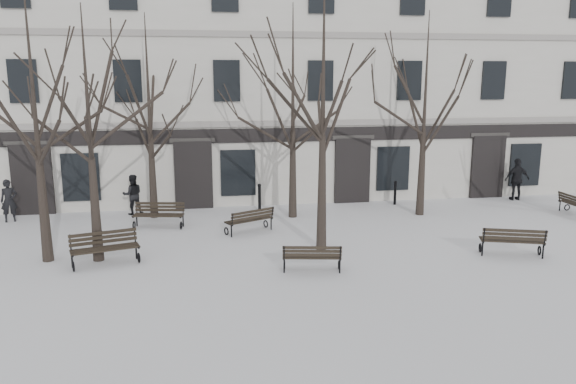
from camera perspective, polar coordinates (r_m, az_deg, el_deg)
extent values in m
plane|color=silver|center=(17.27, 2.40, -7.26)|extent=(100.00, 100.00, 0.00)
cube|color=beige|center=(29.17, -2.82, 11.52)|extent=(40.00, 10.00, 11.00)
cube|color=gray|center=(24.27, -1.39, 6.98)|extent=(40.00, 0.12, 0.25)
cube|color=gray|center=(24.24, -1.44, 15.73)|extent=(40.00, 0.12, 0.25)
cube|color=black|center=(24.30, -1.38, 5.80)|extent=(40.00, 0.10, 0.60)
cube|color=black|center=(25.17, -24.53, 1.15)|extent=(1.60, 0.22, 2.90)
cube|color=#2D2B28|center=(24.92, -24.85, 4.52)|extent=(1.90, 0.08, 0.18)
cube|color=black|center=(24.74, -20.29, 1.43)|extent=(1.50, 0.14, 2.00)
cube|color=black|center=(24.28, -9.57, 1.70)|extent=(1.60, 0.22, 2.90)
cube|color=#2D2B28|center=(24.02, -9.69, 5.21)|extent=(1.90, 0.08, 0.18)
cube|color=black|center=(24.34, -5.10, 1.97)|extent=(1.50, 0.14, 2.00)
cube|color=black|center=(25.23, 6.54, 2.17)|extent=(1.60, 0.22, 2.90)
cube|color=#2D2B28|center=(24.99, 6.65, 5.55)|extent=(1.90, 0.08, 0.18)
cube|color=black|center=(25.81, 10.60, 2.38)|extent=(1.50, 0.14, 2.00)
cube|color=black|center=(27.72, 19.59, 2.42)|extent=(1.60, 0.22, 2.90)
cube|color=#2D2B28|center=(27.49, 19.85, 5.49)|extent=(1.90, 0.08, 0.18)
cube|color=black|center=(28.68, 22.92, 2.57)|extent=(1.50, 0.14, 2.00)
cube|color=black|center=(24.83, -25.31, 10.14)|extent=(1.10, 0.14, 1.70)
cube|color=black|center=(24.07, -15.96, 10.79)|extent=(1.10, 0.14, 1.70)
cube|color=black|center=(23.96, -6.24, 11.16)|extent=(1.10, 0.14, 1.70)
cube|color=black|center=(24.52, 3.32, 11.23)|extent=(1.10, 0.14, 1.70)
cube|color=black|center=(25.69, 12.22, 11.01)|extent=(1.10, 0.14, 1.70)
cube|color=black|center=(27.41, 20.16, 10.60)|extent=(1.10, 0.14, 1.70)
cube|color=black|center=(29.57, 27.03, 10.08)|extent=(1.10, 0.14, 1.70)
cone|color=black|center=(18.56, -23.60, -1.25)|extent=(0.34, 0.34, 3.53)
cone|color=black|center=(18.08, -18.99, -1.73)|extent=(0.34, 0.34, 3.21)
cone|color=black|center=(18.17, 3.46, -0.15)|extent=(0.34, 0.34, 3.76)
cone|color=black|center=(22.99, -13.60, 1.53)|extent=(0.34, 0.34, 3.34)
cone|color=black|center=(22.41, 0.48, 1.80)|extent=(0.34, 0.34, 3.50)
cone|color=black|center=(23.43, 13.41, 1.80)|extent=(0.34, 0.34, 3.40)
torus|color=black|center=(17.67, -20.97, -7.09)|extent=(0.14, 0.32, 0.32)
cylinder|color=black|center=(18.02, -21.09, -6.42)|extent=(0.06, 0.06, 0.50)
cube|color=black|center=(17.75, -21.10, -5.85)|extent=(0.22, 0.60, 0.06)
torus|color=black|center=(17.87, -14.92, -6.48)|extent=(0.14, 0.32, 0.32)
cylinder|color=black|center=(18.22, -15.17, -5.83)|extent=(0.06, 0.06, 0.50)
cube|color=black|center=(17.96, -15.09, -5.25)|extent=(0.22, 0.60, 0.06)
cube|color=black|center=(17.59, -17.98, -5.71)|extent=(1.95, 0.64, 0.04)
cube|color=black|center=(17.74, -18.04, -5.56)|extent=(1.95, 0.64, 0.04)
cube|color=black|center=(17.89, -18.11, -5.43)|extent=(1.95, 0.64, 0.04)
cube|color=black|center=(18.03, -18.18, -5.29)|extent=(1.95, 0.64, 0.04)
cube|color=black|center=(18.04, -18.22, -4.81)|extent=(1.93, 0.59, 0.10)
cube|color=black|center=(18.02, -18.26, -4.39)|extent=(1.93, 0.59, 0.10)
cube|color=black|center=(18.01, -18.30, -3.96)|extent=(1.93, 0.59, 0.10)
cylinder|color=black|center=(17.97, -21.23, -4.91)|extent=(0.09, 0.16, 0.55)
cylinder|color=black|center=(18.17, -15.30, -4.33)|extent=(0.09, 0.16, 0.55)
torus|color=black|center=(16.79, 5.19, -7.38)|extent=(0.10, 0.28, 0.28)
cylinder|color=black|center=(16.45, 5.28, -7.51)|extent=(0.05, 0.05, 0.43)
cube|color=black|center=(16.54, 5.25, -6.62)|extent=(0.14, 0.52, 0.05)
torus|color=black|center=(16.75, -0.36, -7.38)|extent=(0.10, 0.28, 0.28)
cylinder|color=black|center=(16.40, -0.39, -7.51)|extent=(0.05, 0.05, 0.43)
cube|color=black|center=(16.50, -0.38, -6.61)|extent=(0.14, 0.52, 0.05)
cube|color=black|center=(16.69, 2.42, -6.34)|extent=(1.70, 0.39, 0.03)
cube|color=black|center=(16.56, 2.43, -6.48)|extent=(1.70, 0.39, 0.03)
cube|color=black|center=(16.44, 2.45, -6.62)|extent=(1.70, 0.39, 0.03)
cube|color=black|center=(16.31, 2.46, -6.77)|extent=(1.70, 0.39, 0.03)
cube|color=black|center=(16.24, 2.47, -6.40)|extent=(1.69, 0.34, 0.09)
cube|color=black|center=(16.18, 2.47, -6.04)|extent=(1.69, 0.34, 0.09)
cube|color=black|center=(16.13, 2.48, -5.68)|extent=(1.69, 0.34, 0.09)
cylinder|color=black|center=(16.24, 5.33, -6.26)|extent=(0.06, 0.14, 0.47)
cylinder|color=black|center=(16.20, -0.40, -6.25)|extent=(0.06, 0.14, 0.47)
torus|color=black|center=(19.70, 24.17, -5.44)|extent=(0.15, 0.31, 0.31)
cylinder|color=black|center=(19.32, 24.48, -5.52)|extent=(0.05, 0.05, 0.48)
cube|color=black|center=(19.43, 24.40, -4.67)|extent=(0.24, 0.58, 0.05)
torus|color=black|center=(19.30, 18.93, -5.38)|extent=(0.15, 0.31, 0.31)
cylinder|color=black|center=(18.91, 19.14, -5.46)|extent=(0.05, 0.05, 0.48)
cube|color=black|center=(19.02, 19.09, -4.59)|extent=(0.24, 0.58, 0.05)
cube|color=black|center=(19.42, 21.63, -4.38)|extent=(1.86, 0.70, 0.04)
cube|color=black|center=(19.28, 21.72, -4.51)|extent=(1.86, 0.70, 0.04)
cube|color=black|center=(19.14, 21.82, -4.63)|extent=(1.86, 0.70, 0.04)
cube|color=black|center=(19.00, 21.92, -4.76)|extent=(1.86, 0.70, 0.04)
cube|color=black|center=(18.92, 21.98, -4.39)|extent=(1.84, 0.65, 0.10)
cube|color=black|center=(18.87, 22.02, -4.03)|extent=(1.84, 0.65, 0.10)
cube|color=black|center=(18.81, 22.07, -3.67)|extent=(1.84, 0.65, 0.10)
cylinder|color=black|center=(19.12, 24.67, -4.29)|extent=(0.09, 0.16, 0.53)
cylinder|color=black|center=(18.70, 19.28, -4.20)|extent=(0.09, 0.16, 0.53)
torus|color=black|center=(21.75, -15.37, -3.26)|extent=(0.11, 0.31, 0.30)
cylinder|color=black|center=(22.07, -15.11, -2.79)|extent=(0.05, 0.05, 0.47)
cube|color=black|center=(21.84, -15.28, -2.31)|extent=(0.16, 0.57, 0.05)
torus|color=black|center=(21.30, -10.81, -3.35)|extent=(0.11, 0.31, 0.30)
cylinder|color=black|center=(21.63, -10.61, -2.87)|extent=(0.05, 0.05, 0.47)
cube|color=black|center=(21.40, -10.73, -2.39)|extent=(0.16, 0.57, 0.05)
cube|color=black|center=(21.38, -13.18, -2.45)|extent=(1.86, 0.45, 0.04)
cube|color=black|center=(21.52, -13.09, -2.35)|extent=(1.86, 0.45, 0.04)
cube|color=black|center=(21.66, -12.99, -2.26)|extent=(1.86, 0.45, 0.04)
cube|color=black|center=(21.80, -12.90, -2.17)|extent=(1.86, 0.45, 0.04)
cube|color=black|center=(21.80, -12.89, -1.79)|extent=(1.85, 0.39, 0.09)
cube|color=black|center=(21.80, -12.89, -1.46)|extent=(1.85, 0.39, 0.09)
cube|color=black|center=(21.79, -12.89, -1.13)|extent=(1.85, 0.39, 0.09)
cylinder|color=black|center=(22.05, -15.11, -1.62)|extent=(0.07, 0.15, 0.52)
cylinder|color=black|center=(21.61, -10.60, -1.68)|extent=(0.07, 0.15, 0.52)
torus|color=black|center=(21.18, -2.28, -3.25)|extent=(0.18, 0.28, 0.29)
cylinder|color=black|center=(20.87, -1.72, -3.24)|extent=(0.05, 0.05, 0.45)
cube|color=black|center=(20.95, -2.01, -2.54)|extent=(0.29, 0.52, 0.05)
torus|color=black|center=(20.31, -6.28, -3.97)|extent=(0.18, 0.28, 0.29)
cylinder|color=black|center=(19.99, -5.77, -3.97)|extent=(0.05, 0.05, 0.45)
cube|color=black|center=(20.08, -6.04, -3.24)|extent=(0.29, 0.52, 0.05)
cube|color=black|center=(20.68, -4.31, -2.70)|extent=(1.65, 0.90, 0.04)
cube|color=black|center=(20.56, -4.10, -2.78)|extent=(1.65, 0.90, 0.04)
cube|color=black|center=(20.45, -3.89, -2.86)|extent=(1.65, 0.90, 0.04)
cube|color=black|center=(20.33, -3.68, -2.94)|extent=(1.65, 0.90, 0.04)
cube|color=black|center=(20.27, -3.62, -2.61)|extent=(1.63, 0.85, 0.09)
cube|color=black|center=(20.22, -3.59, -2.29)|extent=(1.63, 0.85, 0.09)
cube|color=black|center=(20.17, -3.57, -1.97)|extent=(1.63, 0.85, 0.09)
cylinder|color=black|center=(20.70, -1.61, -2.14)|extent=(0.10, 0.15, 0.50)
cylinder|color=black|center=(19.81, -5.67, -2.84)|extent=(0.10, 0.15, 0.50)
torus|color=black|center=(26.58, 26.49, -1.41)|extent=(0.28, 0.05, 0.28)
cylinder|color=black|center=(26.36, 25.90, -1.27)|extent=(0.05, 0.05, 0.43)
cube|color=black|center=(26.42, 26.25, -0.80)|extent=(0.53, 0.05, 0.05)
cube|color=black|center=(25.74, 27.19, -1.15)|extent=(0.09, 1.73, 0.03)
cube|color=black|center=(25.66, 26.95, -1.16)|extent=(0.09, 1.73, 0.03)
cube|color=black|center=(25.61, 26.91, -0.89)|extent=(0.04, 1.73, 0.09)
cube|color=black|center=(25.57, 26.89, -0.64)|extent=(0.04, 1.73, 0.09)
cube|color=black|center=(25.54, 26.88, -0.39)|extent=(0.04, 1.73, 0.09)
cylinder|color=black|center=(26.23, 25.84, -0.41)|extent=(0.14, 0.04, 0.48)
cylinder|color=black|center=(23.66, -2.91, -0.66)|extent=(0.13, 0.13, 1.08)
sphere|color=black|center=(23.54, -2.93, 0.68)|extent=(0.15, 0.15, 0.15)
cylinder|color=black|center=(25.27, 10.82, -0.17)|extent=(0.12, 0.12, 0.98)
sphere|color=black|center=(25.17, 10.86, 0.96)|extent=(0.14, 0.14, 0.14)
imported|color=black|center=(24.59, -26.31, -2.70)|extent=(0.71, 0.58, 1.67)
imported|color=black|center=(24.04, -15.40, -2.19)|extent=(0.92, 0.77, 1.66)
imported|color=black|center=(27.86, 22.09, -0.75)|extent=(1.17, 0.56, 1.93)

